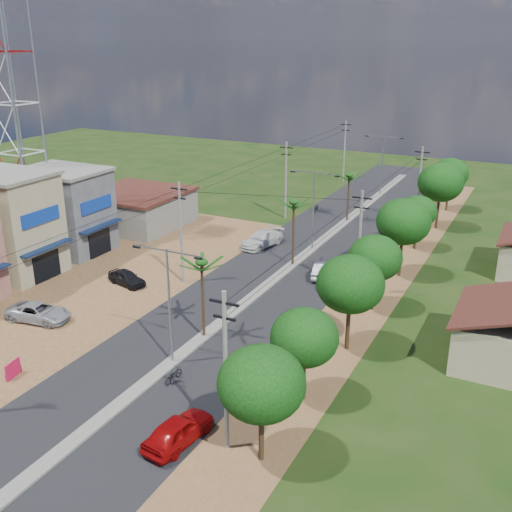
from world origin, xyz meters
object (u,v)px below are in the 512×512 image
(car_parked_dark, at_px, (127,278))
(car_silver_mid, at_px, (323,270))
(moto_rider_east, at_px, (173,375))
(car_parked_silver, at_px, (39,313))
(car_white_far, at_px, (262,239))
(car_red_near, at_px, (179,431))
(roadside_sign, at_px, (13,370))

(car_parked_dark, bearing_deg, car_silver_mid, -43.74)
(moto_rider_east, bearing_deg, car_parked_silver, -7.54)
(car_white_far, height_order, car_parked_dark, car_white_far)
(car_parked_silver, bearing_deg, car_silver_mid, -50.85)
(car_red_near, distance_m, car_parked_dark, 22.66)
(car_silver_mid, distance_m, car_parked_dark, 17.30)
(car_red_near, xyz_separation_m, car_white_far, (-10.00, 30.35, 0.01))
(moto_rider_east, relative_size, roadside_sign, 1.22)
(car_white_far, distance_m, moto_rider_east, 26.23)
(car_white_far, xyz_separation_m, roadside_sign, (-3.00, -29.58, -0.21))
(roadside_sign, bearing_deg, car_parked_silver, 114.39)
(moto_rider_east, distance_m, roadside_sign, 10.22)
(car_silver_mid, xyz_separation_m, car_parked_dark, (-14.58, -9.30, -0.03))
(car_parked_silver, bearing_deg, car_parked_dark, -19.04)
(car_red_near, height_order, car_parked_dark, car_red_near)
(car_silver_mid, relative_size, car_white_far, 0.78)
(car_silver_mid, bearing_deg, roadside_sign, 54.04)
(car_parked_dark, bearing_deg, car_white_far, -9.06)
(car_white_far, relative_size, car_parked_dark, 1.39)
(car_silver_mid, relative_size, car_parked_dark, 1.08)
(car_white_far, bearing_deg, moto_rider_east, -63.11)
(car_parked_dark, height_order, moto_rider_east, car_parked_dark)
(car_white_far, bearing_deg, car_red_near, -58.87)
(car_parked_dark, bearing_deg, car_parked_silver, -176.48)
(car_parked_silver, relative_size, roadside_sign, 3.64)
(car_red_near, relative_size, car_parked_silver, 0.91)
(car_parked_silver, height_order, roadside_sign, car_parked_silver)
(car_parked_dark, relative_size, roadside_sign, 2.83)
(moto_rider_east, bearing_deg, car_parked_dark, -39.25)
(car_parked_dark, distance_m, moto_rider_east, 16.63)
(car_silver_mid, bearing_deg, moto_rider_east, 73.03)
(car_parked_dark, distance_m, roadside_sign, 15.56)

